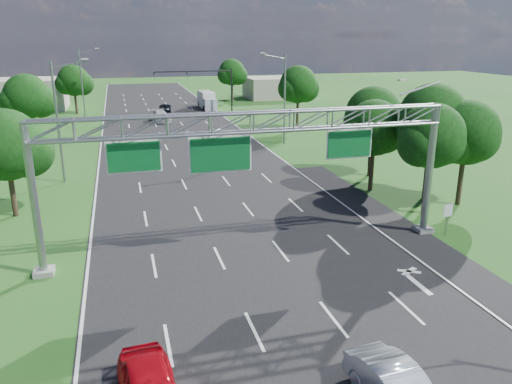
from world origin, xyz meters
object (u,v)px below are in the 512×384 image
object	(u,v)px
box_truck	(207,100)
sign_gantry	(253,133)
regulatory_sign	(448,213)
traffic_signal	(210,80)

from	to	relation	value
box_truck	sign_gantry	bearing A→B (deg)	-98.80
sign_gantry	regulatory_sign	bearing A→B (deg)	-4.83
sign_gantry	box_truck	bearing A→B (deg)	82.58
traffic_signal	box_truck	size ratio (longest dim) A/B	1.65
sign_gantry	traffic_signal	size ratio (longest dim) A/B	1.92
regulatory_sign	box_truck	distance (m)	60.07
regulatory_sign	box_truck	world-z (taller)	box_truck
sign_gantry	regulatory_sign	world-z (taller)	sign_gantry
regulatory_sign	traffic_signal	size ratio (longest dim) A/B	0.17
traffic_signal	box_truck	world-z (taller)	traffic_signal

